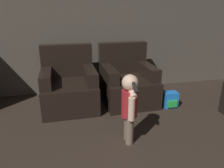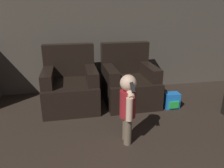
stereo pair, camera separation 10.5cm
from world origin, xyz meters
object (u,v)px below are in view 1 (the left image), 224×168
object	(u,v)px
armchair_left	(69,87)
person_toddler	(130,104)
armchair_right	(127,82)
toy_backpack	(170,100)

from	to	relation	value
armchair_left	person_toddler	world-z (taller)	armchair_left
armchair_right	toy_backpack	distance (m)	0.74
armchair_left	armchair_right	world-z (taller)	same
armchair_left	toy_backpack	distance (m)	1.60
armchair_right	toy_backpack	xyz separation A→B (m)	(0.59, -0.40, -0.20)
person_toddler	toy_backpack	size ratio (longest dim) A/B	3.33
armchair_left	armchair_right	bearing A→B (deg)	-0.43
armchair_left	toy_backpack	size ratio (longest dim) A/B	3.80
person_toddler	armchair_right	bearing A→B (deg)	169.70
armchair_left	toy_backpack	bearing A→B (deg)	-14.84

